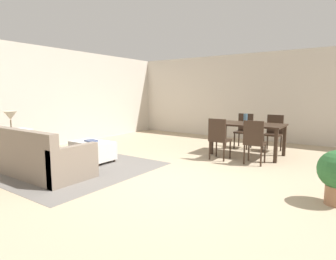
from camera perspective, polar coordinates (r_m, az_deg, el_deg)
ground_plane at (r=4.76m, az=0.62°, el=-10.40°), size 10.80×10.80×0.00m
wall_back at (r=9.11m, az=18.67°, el=6.45°), size 9.00×0.12×2.70m
wall_left at (r=8.22m, az=-24.29°, el=6.10°), size 0.12×11.00×2.70m
area_rug at (r=5.94m, az=-19.36°, el=-7.15°), size 3.00×2.80×0.01m
couch at (r=5.54m, az=-24.69°, el=-5.42°), size 1.91×0.91×0.86m
ottoman_table at (r=6.23m, az=-15.24°, el=-3.98°), size 0.95×0.54×0.44m
side_table at (r=6.66m, az=-29.36°, el=-2.17°), size 0.40×0.40×0.58m
table_lamp at (r=6.60m, az=-29.66°, el=2.40°), size 0.26×0.26×0.53m
dining_table at (r=6.82m, az=16.11°, el=0.52°), size 1.61×0.91×0.76m
dining_chair_near_left at (r=6.20m, az=10.38°, el=-1.35°), size 0.41×0.41×0.92m
dining_chair_near_right at (r=5.96m, az=17.30°, el=-1.93°), size 0.42×0.42×0.92m
dining_chair_far_left at (r=7.74m, az=15.40°, el=0.28°), size 0.40×0.40×0.92m
dining_chair_far_right at (r=7.53m, az=20.91°, el=-0.15°), size 0.41×0.41×0.92m
vase_centerpiece at (r=6.86m, az=15.63°, el=2.31°), size 0.09×0.09×0.22m
book_on_ottoman at (r=6.19m, az=-15.54°, el=-2.13°), size 0.30×0.25×0.03m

